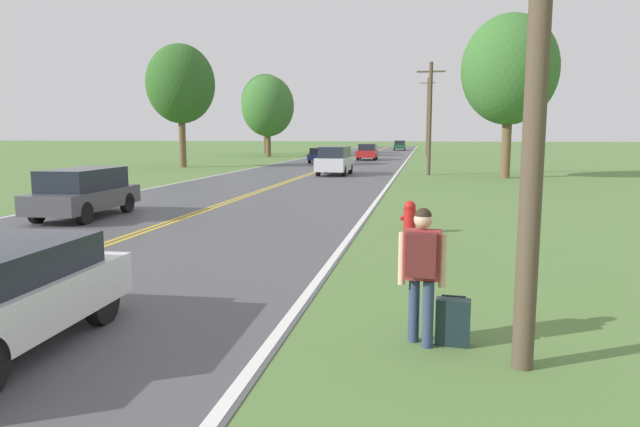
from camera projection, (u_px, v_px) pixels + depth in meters
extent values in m
cube|color=white|center=(210.00, 424.00, 5.21)|extent=(0.16, 240.00, 0.00)
cylinder|color=navy|center=(414.00, 309.00, 7.26)|extent=(0.14, 0.14, 0.84)
cylinder|color=navy|center=(428.00, 314.00, 7.06)|extent=(0.14, 0.14, 0.84)
cube|color=#993333|center=(422.00, 255.00, 7.06)|extent=(0.47, 0.22, 0.63)
sphere|color=beige|center=(423.00, 220.00, 7.00)|extent=(0.23, 0.23, 0.23)
sphere|color=#2D2319|center=(423.00, 216.00, 7.00)|extent=(0.21, 0.21, 0.21)
cylinder|color=beige|center=(402.00, 258.00, 7.13)|extent=(0.09, 0.09, 0.67)
cylinder|color=beige|center=(443.00, 261.00, 7.01)|extent=(0.09, 0.09, 0.67)
cube|color=#561E1E|center=(421.00, 255.00, 6.88)|extent=(0.38, 0.20, 0.53)
cube|color=#19282D|center=(453.00, 322.00, 7.16)|extent=(0.44, 0.23, 0.59)
cylinder|color=black|center=(454.00, 296.00, 7.11)|extent=(0.30, 0.05, 0.02)
cylinder|color=red|center=(410.00, 221.00, 15.20)|extent=(0.32, 0.32, 0.66)
sphere|color=red|center=(410.00, 206.00, 15.14)|extent=(0.31, 0.31, 0.31)
cylinder|color=red|center=(417.00, 219.00, 15.15)|extent=(0.08, 0.11, 0.11)
cylinder|color=red|center=(402.00, 218.00, 15.22)|extent=(0.08, 0.11, 0.11)
cylinder|color=brown|center=(430.00, 119.00, 36.45)|extent=(0.24, 0.24, 7.15)
cube|color=brown|center=(431.00, 72.00, 36.04)|extent=(1.80, 0.12, 0.10)
cylinder|color=brown|center=(427.00, 117.00, 66.61)|extent=(0.24, 0.24, 9.10)
cube|color=brown|center=(428.00, 83.00, 66.06)|extent=(1.80, 0.12, 0.10)
cylinder|color=brown|center=(182.00, 140.00, 45.21)|extent=(0.53, 0.53, 4.26)
ellipsoid|color=#2D5B23|center=(181.00, 84.00, 44.60)|extent=(5.34, 5.34, 6.14)
cylinder|color=brown|center=(268.00, 143.00, 66.43)|extent=(0.61, 0.61, 3.25)
ellipsoid|color=#386B2D|center=(268.00, 106.00, 65.85)|extent=(6.06, 6.06, 6.97)
cylinder|color=brown|center=(506.00, 145.00, 34.18)|extent=(0.56, 0.56, 4.02)
ellipsoid|color=#386B2D|center=(510.00, 70.00, 33.57)|extent=(5.61, 5.61, 6.45)
cylinder|color=brown|center=(266.00, 139.00, 75.30)|extent=(0.64, 0.64, 4.02)
ellipsoid|color=#2D5B23|center=(266.00, 102.00, 74.64)|extent=(6.36, 6.36, 7.32)
cylinder|color=black|center=(102.00, 301.00, 7.95)|extent=(0.22, 0.65, 0.65)
cylinder|color=black|center=(85.00, 202.00, 19.47)|extent=(0.22, 0.68, 0.68)
cylinder|color=black|center=(127.00, 203.00, 19.24)|extent=(0.22, 0.68, 0.68)
cylinder|color=black|center=(37.00, 212.00, 16.91)|extent=(0.22, 0.68, 0.68)
cylinder|color=black|center=(84.00, 213.00, 16.69)|extent=(0.22, 0.68, 0.68)
cube|color=#47474C|center=(84.00, 199.00, 18.04)|extent=(1.87, 4.26, 0.59)
cube|color=#1E232D|center=(83.00, 179.00, 17.96)|extent=(1.62, 2.99, 0.66)
cylinder|color=black|center=(344.00, 171.00, 35.43)|extent=(0.21, 0.70, 0.70)
cylinder|color=black|center=(318.00, 171.00, 35.75)|extent=(0.21, 0.70, 0.70)
cylinder|color=black|center=(350.00, 168.00, 38.14)|extent=(0.21, 0.70, 0.70)
cylinder|color=black|center=(326.00, 168.00, 38.47)|extent=(0.21, 0.70, 0.70)
cube|color=silver|center=(335.00, 164.00, 36.90)|extent=(1.92, 4.55, 0.82)
cube|color=#1E232D|center=(335.00, 152.00, 36.79)|extent=(1.68, 3.19, 0.70)
cylinder|color=black|center=(314.00, 159.00, 53.77)|extent=(0.21, 0.62, 0.62)
cylinder|color=black|center=(331.00, 159.00, 53.50)|extent=(0.21, 0.62, 0.62)
cylinder|color=black|center=(310.00, 160.00, 51.68)|extent=(0.21, 0.62, 0.62)
cylinder|color=black|center=(327.00, 160.00, 51.40)|extent=(0.21, 0.62, 0.62)
cube|color=navy|center=(320.00, 157.00, 52.56)|extent=(1.86, 3.48, 0.55)
cube|color=#1E232D|center=(320.00, 151.00, 52.48)|extent=(1.63, 2.44, 0.55)
cylinder|color=black|center=(374.00, 157.00, 56.48)|extent=(0.20, 0.69, 0.69)
cylinder|color=black|center=(358.00, 157.00, 56.77)|extent=(0.20, 0.69, 0.69)
cylinder|color=black|center=(376.00, 156.00, 58.93)|extent=(0.20, 0.69, 0.69)
cylinder|color=black|center=(360.00, 156.00, 59.23)|extent=(0.20, 0.69, 0.69)
cube|color=#A81E1E|center=(367.00, 154.00, 57.81)|extent=(1.91, 4.08, 0.68)
cube|color=#1E232D|center=(367.00, 147.00, 57.87)|extent=(1.67, 2.25, 0.65)
cylinder|color=black|center=(405.00, 148.00, 90.80)|extent=(0.23, 0.69, 0.68)
cylinder|color=black|center=(394.00, 148.00, 91.03)|extent=(0.23, 0.69, 0.68)
cylinder|color=black|center=(405.00, 148.00, 93.51)|extent=(0.23, 0.69, 0.68)
cylinder|color=black|center=(394.00, 148.00, 93.74)|extent=(0.23, 0.69, 0.68)
cube|color=#1E472D|center=(400.00, 147.00, 92.23)|extent=(2.06, 4.53, 0.62)
cube|color=#1E232D|center=(400.00, 143.00, 92.32)|extent=(1.75, 2.52, 0.66)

